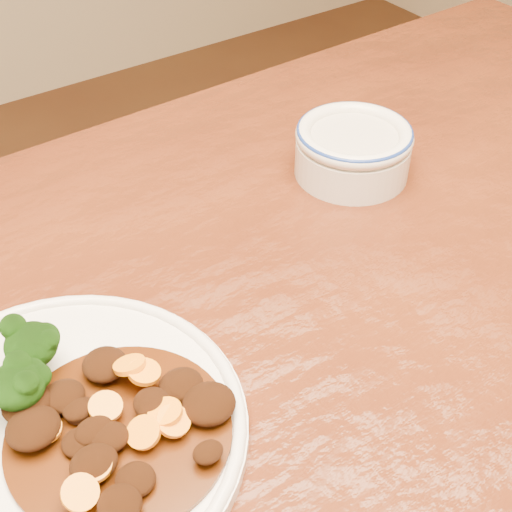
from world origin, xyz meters
TOP-DOWN VIEW (x-y plane):
  - dining_table at (-0.00, 0.00)m, footprint 1.52×0.93m
  - dinner_plate at (-0.17, 0.06)m, footprint 0.28×0.28m
  - mince_stew at (-0.14, 0.03)m, footprint 0.16×0.16m
  - dip_bowl at (0.22, 0.20)m, footprint 0.12×0.12m

SIDE VIEW (x-z plane):
  - dining_table at x=0.00m, z-range 0.30..1.05m
  - dinner_plate at x=-0.17m, z-range 0.75..0.77m
  - mince_stew at x=-0.14m, z-range 0.76..0.79m
  - dip_bowl at x=0.22m, z-range 0.75..0.81m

